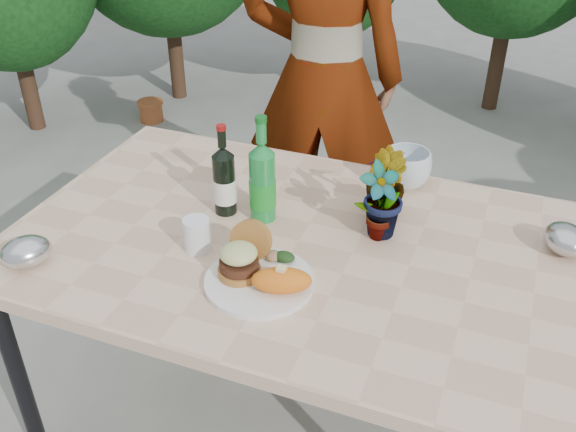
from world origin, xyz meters
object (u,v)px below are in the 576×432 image
(patio_table, at_px, (298,257))
(dinner_plate, at_px, (260,282))
(wine_bottle, at_px, (224,181))
(person, at_px, (324,78))

(patio_table, bearing_deg, dinner_plate, -96.64)
(patio_table, relative_size, wine_bottle, 5.72)
(wine_bottle, height_order, person, person)
(patio_table, distance_m, dinner_plate, 0.23)
(dinner_plate, xyz_separation_m, person, (-0.21, 1.13, 0.11))
(patio_table, xyz_separation_m, person, (-0.24, 0.92, 0.18))
(wine_bottle, distance_m, person, 0.85)
(dinner_plate, bearing_deg, wine_bottle, 129.34)
(patio_table, bearing_deg, person, 104.54)
(patio_table, xyz_separation_m, dinner_plate, (-0.02, -0.21, 0.06))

